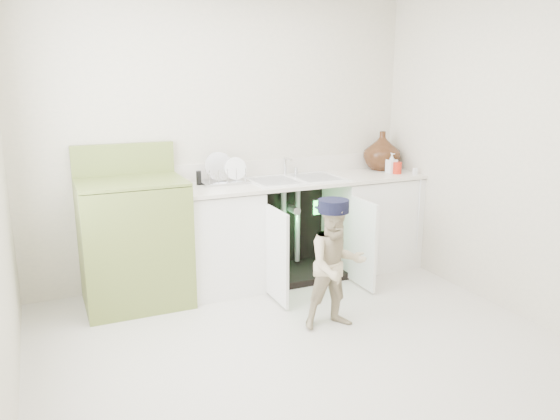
% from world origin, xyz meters
% --- Properties ---
extents(ground, '(3.50, 3.50, 0.00)m').
position_xyz_m(ground, '(0.00, 0.00, 0.00)').
color(ground, beige).
rests_on(ground, ground).
extents(room_shell, '(6.00, 5.50, 1.26)m').
position_xyz_m(room_shell, '(0.00, 0.00, 1.25)').
color(room_shell, '#BEB7A2').
rests_on(room_shell, ground).
extents(counter_run, '(2.44, 1.02, 1.27)m').
position_xyz_m(counter_run, '(0.60, 1.21, 0.48)').
color(counter_run, white).
rests_on(counter_run, ground).
extents(avocado_stove, '(0.81, 0.65, 1.26)m').
position_xyz_m(avocado_stove, '(-0.88, 1.18, 0.52)').
color(avocado_stove, olive).
rests_on(avocado_stove, ground).
extents(repair_worker, '(0.50, 0.93, 0.95)m').
position_xyz_m(repair_worker, '(0.36, 0.14, 0.48)').
color(repair_worker, '#CAB791').
rests_on(repair_worker, ground).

